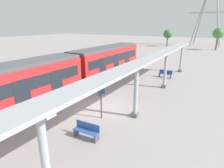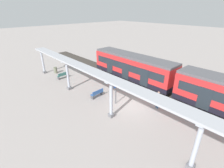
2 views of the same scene
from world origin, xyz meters
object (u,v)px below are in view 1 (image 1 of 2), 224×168
at_px(train_near_carriage, 10,90).
at_px(canopy_pillar_third, 136,92).
at_px(canopy_pillar_fourth, 165,70).
at_px(bench_near_end, 87,130).
at_px(passenger_waiting_near_edge, 100,84).
at_px(train_far_carriage, 107,61).
at_px(bench_mid_platform, 165,74).
at_px(canopy_pillar_second, 45,158).
at_px(platform_info_sign, 101,99).
at_px(canopy_pillar_fifth, 181,58).

relative_size(train_near_carriage, canopy_pillar_third, 3.27).
bearing_deg(train_near_carriage, canopy_pillar_fourth, 56.41).
xyz_separation_m(train_near_carriage, bench_near_end, (6.03, 0.36, -1.38)).
xyz_separation_m(bench_near_end, passenger_waiting_near_edge, (-2.91, 5.57, 0.67)).
height_order(canopy_pillar_fourth, bench_near_end, canopy_pillar_fourth).
distance_m(train_far_carriage, bench_mid_platform, 7.08).
xyz_separation_m(canopy_pillar_second, canopy_pillar_fourth, (0.00, 14.38, 0.00)).
relative_size(train_far_carriage, platform_info_sign, 5.24).
height_order(platform_info_sign, passenger_waiting_near_edge, platform_info_sign).
bearing_deg(canopy_pillar_second, bench_mid_platform, 92.87).
bearing_deg(bench_near_end, passenger_waiting_near_edge, 117.56).
bearing_deg(canopy_pillar_second, passenger_waiting_near_edge, 114.15).
bearing_deg(canopy_pillar_third, platform_info_sign, -144.24).
bearing_deg(canopy_pillar_fifth, canopy_pillar_second, -90.00).
distance_m(train_far_carriage, canopy_pillar_second, 17.13).
distance_m(canopy_pillar_third, bench_near_end, 4.05).
height_order(canopy_pillar_second, bench_near_end, canopy_pillar_second).
relative_size(train_far_carriage, canopy_pillar_fourth, 3.27).
relative_size(train_far_carriage, bench_near_end, 7.58).
height_order(canopy_pillar_second, bench_mid_platform, canopy_pillar_second).
bearing_deg(canopy_pillar_fourth, passenger_waiting_near_edge, -129.57).
bearing_deg(bench_near_end, canopy_pillar_fourth, 83.19).
relative_size(canopy_pillar_second, bench_near_end, 2.32).
distance_m(canopy_pillar_second, canopy_pillar_fourth, 14.38).
xyz_separation_m(train_near_carriage, canopy_pillar_third, (7.30, 3.97, -0.04)).
bearing_deg(canopy_pillar_fifth, bench_near_end, -94.00).
relative_size(train_near_carriage, canopy_pillar_fourth, 3.27).
xyz_separation_m(canopy_pillar_second, bench_near_end, (-1.27, 3.75, -1.35)).
relative_size(canopy_pillar_second, passenger_waiting_near_edge, 1.99).
relative_size(canopy_pillar_third, bench_mid_platform, 2.35).
bearing_deg(canopy_pillar_third, canopy_pillar_fourth, 90.00).
distance_m(canopy_pillar_fourth, canopy_pillar_fifth, 7.55).
bearing_deg(train_far_carriage, canopy_pillar_fourth, -8.68).
distance_m(canopy_pillar_third, bench_mid_platform, 10.99).
bearing_deg(bench_mid_platform, canopy_pillar_third, -85.20).
distance_m(canopy_pillar_fourth, bench_mid_platform, 4.18).
distance_m(train_near_carriage, canopy_pillar_third, 8.31).
bearing_deg(platform_info_sign, canopy_pillar_third, 35.76).
xyz_separation_m(bench_mid_platform, platform_info_sign, (-0.92, -12.19, 0.89)).
distance_m(canopy_pillar_second, bench_near_end, 4.18).
bearing_deg(bench_mid_platform, train_near_carriage, -113.29).
bearing_deg(bench_mid_platform, canopy_pillar_fifth, 76.14).
distance_m(canopy_pillar_fifth, bench_near_end, 18.28).
distance_m(train_far_carriage, canopy_pillar_fourth, 7.39).
height_order(bench_near_end, bench_mid_platform, same).
bearing_deg(bench_mid_platform, canopy_pillar_second, -87.13).
height_order(canopy_pillar_third, passenger_waiting_near_edge, canopy_pillar_third).
bearing_deg(passenger_waiting_near_edge, platform_info_sign, -54.44).
bearing_deg(passenger_waiting_near_edge, canopy_pillar_second, -65.85).
xyz_separation_m(canopy_pillar_third, bench_near_end, (-1.27, -3.60, -1.35)).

